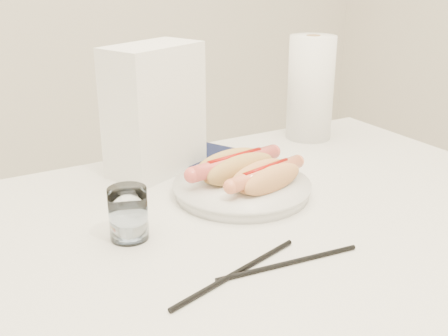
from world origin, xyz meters
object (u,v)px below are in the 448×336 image
plate (242,190)px  napkin_box (154,110)px  paper_towel_roll (310,88)px  hotdog_left (235,167)px  hotdog_right (266,177)px  water_glass (128,214)px  table (241,252)px

plate → napkin_box: size_ratio=0.95×
paper_towel_roll → plate: bearing=-146.2°
plate → hotdog_left: 0.05m
plate → napkin_box: (-0.09, 0.20, 0.12)m
hotdog_right → paper_towel_roll: paper_towel_roll is taller
hotdog_left → paper_towel_roll: bearing=21.3°
plate → hotdog_right: hotdog_right is taller
hotdog_right → water_glass: 0.27m
hotdog_left → hotdog_right: (0.03, -0.07, -0.00)m
table → water_glass: size_ratio=14.06×
hotdog_right → paper_towel_roll: bearing=26.9°
plate → hotdog_right: (0.03, -0.04, 0.03)m
napkin_box → hotdog_left: bearing=-85.5°
plate → water_glass: size_ratio=2.92×
table → hotdog_left: size_ratio=5.94×
plate → paper_towel_roll: size_ratio=1.01×
hotdog_left → napkin_box: napkin_box is taller
plate → hotdog_left: (0.00, 0.03, 0.04)m
table → napkin_box: 0.35m
plate → napkin_box: bearing=113.8°
napkin_box → paper_towel_roll: 0.42m
hotdog_right → napkin_box: size_ratio=0.69×
table → hotdog_left: hotdog_left is taller
table → hotdog_left: (0.06, 0.12, 0.11)m
hotdog_left → table: bearing=-124.8°
plate → hotdog_right: bearing=-55.0°
hotdog_right → paper_towel_roll: 0.40m
paper_towel_roll → napkin_box: bearing=-176.9°
plate → table: bearing=-121.5°
table → paper_towel_roll: 0.53m
plate → paper_towel_roll: paper_towel_roll is taller
table → water_glass: (-0.19, 0.04, 0.10)m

